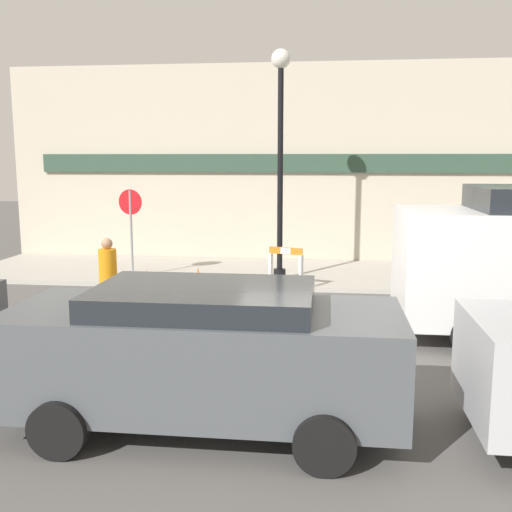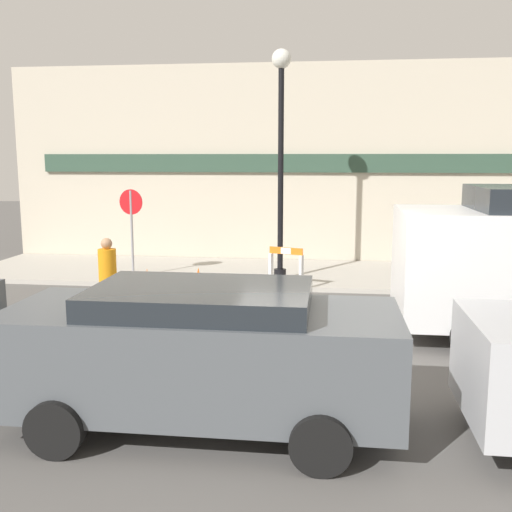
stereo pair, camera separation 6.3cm
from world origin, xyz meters
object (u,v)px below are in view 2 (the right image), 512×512
(person_worker, at_px, (108,281))
(parked_car_1, at_px, (202,349))
(streetlamp_post, at_px, (281,134))
(stop_sign, at_px, (131,218))
(person_pedestrian, at_px, (432,235))

(person_worker, height_order, parked_car_1, person_worker)
(streetlamp_post, relative_size, person_worker, 3.26)
(stop_sign, bearing_deg, person_worker, 112.94)
(person_worker, height_order, person_pedestrian, person_pedestrian)
(streetlamp_post, distance_m, person_worker, 5.61)
(stop_sign, bearing_deg, parked_car_1, 123.65)
(streetlamp_post, xyz_separation_m, parked_car_1, (-0.19, -7.77, -2.57))
(person_worker, bearing_deg, streetlamp_post, 23.00)
(stop_sign, height_order, person_worker, stop_sign)
(person_worker, xyz_separation_m, person_pedestrian, (6.35, 6.08, 0.10))
(person_pedestrian, relative_size, parked_car_1, 0.39)
(person_pedestrian, xyz_separation_m, parked_car_1, (-3.95, -9.60, -0.06))
(stop_sign, relative_size, parked_car_1, 0.50)
(streetlamp_post, height_order, stop_sign, streetlamp_post)
(stop_sign, height_order, person_pedestrian, stop_sign)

